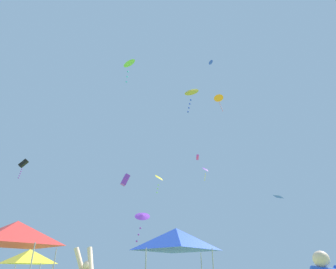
{
  "coord_description": "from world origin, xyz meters",
  "views": [
    {
      "loc": [
        -0.19,
        -6.1,
        1.46
      ],
      "look_at": [
        1.32,
        16.73,
        12.67
      ],
      "focal_mm": 30.36,
      "sensor_mm": 36.0,
      "label": 1
    }
  ],
  "objects": [
    {
      "name": "kite_lime_delta",
      "position": [
        -2.89,
        18.87,
        22.37
      ],
      "size": [
        1.71,
        1.81,
        2.87
      ],
      "color": "#75D138"
    },
    {
      "name": "canopy_tent_blue",
      "position": [
        1.23,
        9.05,
        3.01
      ],
      "size": [
        3.32,
        3.32,
        3.55
      ],
      "color": "#9E9EA3",
      "rests_on": "ground"
    },
    {
      "name": "kite_orange_delta",
      "position": [
        6.65,
        18.08,
        17.66
      ],
      "size": [
        1.01,
        1.0,
        1.82
      ],
      "color": "orange"
    },
    {
      "name": "canopy_tent_red",
      "position": [
        -6.57,
        8.69,
        3.21
      ],
      "size": [
        3.53,
        3.53,
        3.77
      ],
      "color": "#9E9EA3",
      "rests_on": "ground"
    },
    {
      "name": "kite_magenta_box",
      "position": [
        5.98,
        28.37,
        15.18
      ],
      "size": [
        0.32,
        0.77,
        0.6
      ],
      "color": "#D6389E"
    },
    {
      "name": "kite_yellow_delta",
      "position": [
        2.58,
        10.58,
        13.07
      ],
      "size": [
        1.19,
        1.0,
        2.16
      ],
      "color": "yellow"
    },
    {
      "name": "kite_yellow_diamond",
      "position": [
        0.84,
        24.13,
        10.91
      ],
      "size": [
        1.17,
        1.16,
        2.18
      ],
      "color": "yellow"
    },
    {
      "name": "kite_blue_diamond",
      "position": [
        15.43,
        27.12,
        9.85
      ],
      "size": [
        1.05,
        0.78,
        0.4
      ],
      "color": "blue"
    },
    {
      "name": "kite_purple_diamond",
      "position": [
        6.5,
        26.18,
        12.69
      ],
      "size": [
        0.92,
        0.94,
        1.8
      ],
      "color": "purple"
    },
    {
      "name": "kite_purple_box",
      "position": [
        -3.07,
        26.28,
        11.3
      ],
      "size": [
        1.15,
        0.9,
        1.46
      ],
      "color": "purple"
    },
    {
      "name": "canopy_tent_yellow",
      "position": [
        -7.66,
        13.91,
        2.41
      ],
      "size": [
        2.66,
        2.66,
        2.84
      ],
      "color": "#9E9EA3",
      "rests_on": "ground"
    },
    {
      "name": "kite_black_box",
      "position": [
        -11.39,
        18.32,
        10.13
      ],
      "size": [
        0.78,
        0.49,
        1.87
      ],
      "color": "black"
    },
    {
      "name": "kite_blue_delta",
      "position": [
        6.89,
        21.03,
        24.93
      ],
      "size": [
        0.78,
        0.82,
        0.45
      ],
      "color": "blue"
    },
    {
      "name": "kite_purple_delta",
      "position": [
        -0.83,
        22.36,
        6.46
      ],
      "size": [
        1.5,
        1.29,
        2.98
      ],
      "color": "purple"
    }
  ]
}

